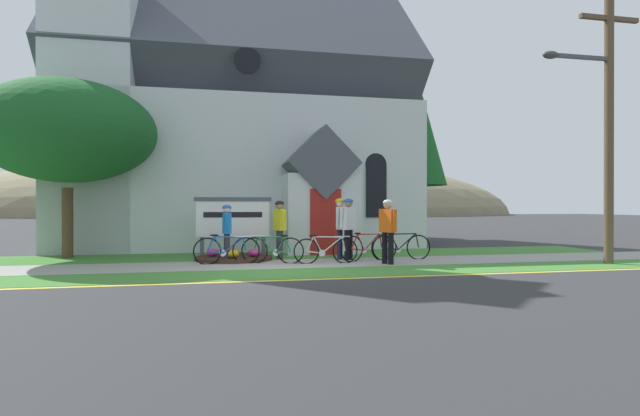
{
  "coord_description": "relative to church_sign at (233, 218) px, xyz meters",
  "views": [
    {
      "loc": [
        -1.65,
        -12.02,
        1.56
      ],
      "look_at": [
        1.82,
        3.89,
        1.49
      ],
      "focal_mm": 28.16,
      "sensor_mm": 36.0,
      "label": 1
    }
  ],
  "objects": [
    {
      "name": "cyclist_in_yellow_jersey",
      "position": [
        3.22,
        -1.27,
        -0.13
      ],
      "size": [
        0.6,
        0.47,
        1.77
      ],
      "color": "black",
      "rests_on": "ground"
    },
    {
      "name": "cyclist_in_red_jersey",
      "position": [
        -0.21,
        -0.9,
        -0.27
      ],
      "size": [
        0.27,
        0.77,
        1.59
      ],
      "color": "#2D2D33",
      "rests_on": "ground"
    },
    {
      "name": "roadside_conifer",
      "position": [
        7.34,
        4.2,
        4.03
      ],
      "size": [
        3.03,
        3.03,
        8.06
      ],
      "color": "#4C3823",
      "rests_on": "ground"
    },
    {
      "name": "distant_hill",
      "position": [
        5.12,
        72.44,
        -1.19
      ],
      "size": [
        97.35,
        49.34,
        20.7
      ],
      "primitive_type": "ellipsoid",
      "color": "#847A5B",
      "rests_on": "ground"
    },
    {
      "name": "sidewalk_slab",
      "position": [
        0.56,
        -1.83,
        -1.18
      ],
      "size": [
        32.0,
        2.07,
        0.01
      ],
      "primitive_type": "cube",
      "color": "#99968E",
      "rests_on": "ground"
    },
    {
      "name": "cyclist_in_blue_jersey",
      "position": [
        3.03,
        -1.01,
        -0.13
      ],
      "size": [
        0.35,
        0.69,
        1.78
      ],
      "color": "#191E38",
      "rests_on": "ground"
    },
    {
      "name": "church_lawn",
      "position": [
        0.56,
        0.58,
        -1.18
      ],
      "size": [
        24.0,
        2.74,
        0.01
      ],
      "primitive_type": "cube",
      "color": "#427F33",
      "rests_on": "ground"
    },
    {
      "name": "ground",
      "position": [
        1.0,
        0.86,
        -1.19
      ],
      "size": [
        140.0,
        140.0,
        0.0
      ],
      "primitive_type": "plane",
      "color": "#333335"
    },
    {
      "name": "cyclist_in_green_jersey",
      "position": [
        1.31,
        -0.62,
        -0.18
      ],
      "size": [
        0.34,
        0.75,
        1.71
      ],
      "color": "#2D2D33",
      "rests_on": "ground"
    },
    {
      "name": "grass_verge",
      "position": [
        0.56,
        -3.74,
        -1.18
      ],
      "size": [
        32.0,
        1.75,
        0.01
      ],
      "primitive_type": "cube",
      "color": "#427F33",
      "rests_on": "ground"
    },
    {
      "name": "bicycle_orange",
      "position": [
        3.68,
        -1.57,
        -0.8
      ],
      "size": [
        1.72,
        0.6,
        0.83
      ],
      "color": "black",
      "rests_on": "ground"
    },
    {
      "name": "cyclist_in_white_jersey",
      "position": [
        3.96,
        -2.51,
        -0.17
      ],
      "size": [
        0.38,
        0.72,
        1.73
      ],
      "color": "black",
      "rests_on": "ground"
    },
    {
      "name": "flower_bed",
      "position": [
        -0.01,
        -0.5,
        -1.1
      ],
      "size": [
        2.22,
        2.22,
        0.34
      ],
      "color": "#382319",
      "rests_on": "ground"
    },
    {
      "name": "bicycle_red",
      "position": [
        0.99,
        -1.65,
        -0.81
      ],
      "size": [
        1.65,
        0.51,
        0.8
      ],
      "color": "black",
      "rests_on": "ground"
    },
    {
      "name": "yard_deciduous_tree",
      "position": [
        -4.84,
        1.12,
        2.59
      ],
      "size": [
        5.16,
        5.16,
        5.31
      ],
      "color": "#4C3823",
      "rests_on": "ground"
    },
    {
      "name": "church_building",
      "position": [
        0.19,
        6.23,
        3.66
      ],
      "size": [
        13.56,
        10.96,
        13.46
      ],
      "color": "silver",
      "rests_on": "ground"
    },
    {
      "name": "utility_pole",
      "position": [
        9.76,
        -3.59,
        3.21
      ],
      "size": [
        3.12,
        0.28,
        7.92
      ],
      "color": "brown",
      "rests_on": "ground"
    },
    {
      "name": "bicycle_yellow",
      "position": [
        -0.24,
        -1.54,
        -0.81
      ],
      "size": [
        1.76,
        0.1,
        0.82
      ],
      "color": "black",
      "rests_on": "ground"
    },
    {
      "name": "church_sign",
      "position": [
        0.0,
        0.0,
        0.0
      ],
      "size": [
        2.28,
        0.23,
        1.82
      ],
      "color": "#474C56",
      "rests_on": "ground"
    },
    {
      "name": "bicycle_green",
      "position": [
        2.39,
        -1.95,
        -0.82
      ],
      "size": [
        1.76,
        0.13,
        0.8
      ],
      "color": "black",
      "rests_on": "ground"
    },
    {
      "name": "curb_paint_stripe",
      "position": [
        0.56,
        -4.77,
        -1.19
      ],
      "size": [
        28.0,
        0.16,
        0.01
      ],
      "primitive_type": "cube",
      "color": "yellow",
      "rests_on": "ground"
    },
    {
      "name": "bicycle_white",
      "position": [
        4.74,
        -1.51,
        -0.81
      ],
      "size": [
        1.78,
        0.08,
        0.82
      ],
      "color": "black",
      "rests_on": "ground"
    }
  ]
}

